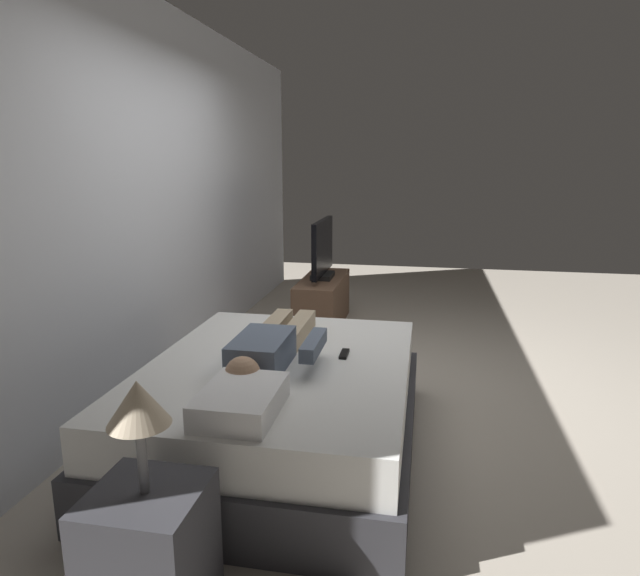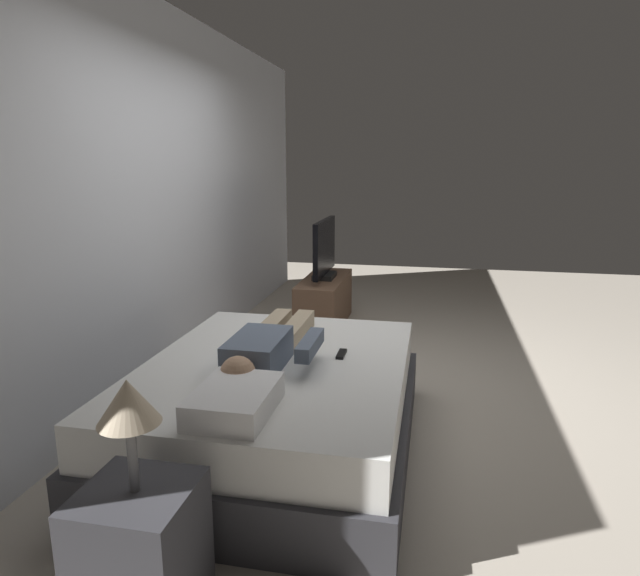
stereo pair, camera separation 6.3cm
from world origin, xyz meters
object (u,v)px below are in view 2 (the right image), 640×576
pillow (235,400)px  remote (341,354)px  bed (277,406)px  tv (324,250)px  person (268,346)px  tv_stand (324,302)px  nightstand (141,553)px  lamp (128,404)px

pillow → remote: 0.92m
bed → remote: 0.49m
tv → remote: bearing=-166.4°
pillow → person: 0.70m
pillow → tv_stand: bearing=3.8°
remote → nightstand: (-1.47, 0.50, -0.29)m
pillow → tv: (3.16, 0.21, 0.18)m
tv → nightstand: bearing=-179.0°
pillow → person: size_ratio=0.38×
person → remote: bearing=-69.5°
person → remote: (0.15, -0.40, -0.07)m
tv_stand → remote: bearing=-166.4°
bed → tv: size_ratio=2.24×
bed → lamp: bearing=173.5°
nightstand → lamp: size_ratio=1.24×
lamp → pillow: bearing=-13.4°
tv_stand → person: bearing=-176.3°
remote → person: bearing=110.5°
tv → nightstand: size_ratio=1.69×
bed → tv_stand: bearing=4.9°
bed → tv_stand: (2.50, 0.21, -0.01)m
tv_stand → nightstand: nightstand is taller
bed → pillow: bearing=180.0°
pillow → tv_stand: size_ratio=0.44×
person → lamp: size_ratio=3.00×
pillow → person: bearing=4.5°
bed → person: size_ratio=1.56×
pillow → tv_stand: pillow is taller
person → nightstand: size_ratio=2.42×
tv → nightstand: 3.82m
person → remote: size_ratio=8.40×
remote → tv: 2.40m
tv_stand → lamp: size_ratio=2.62×
person → tv_stand: 2.50m
bed → nightstand: (-1.29, 0.15, -0.00)m
person → tv: (2.47, 0.16, 0.16)m
tv_stand → nightstand: 3.78m
pillow → nightstand: (-0.62, 0.15, -0.34)m
remote → tv: tv is taller
lamp → person: bearing=-4.0°
nightstand → remote: bearing=-18.7°
tv_stand → lamp: 3.83m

